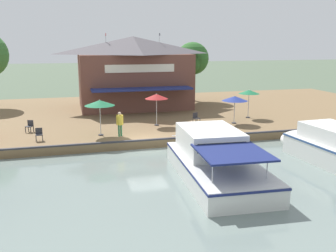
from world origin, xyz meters
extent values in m
plane|color=#4C5B47|center=(0.00, 0.00, 0.00)|extent=(220.00, 220.00, 0.00)
cube|color=brown|center=(-11.00, 0.00, 0.30)|extent=(22.00, 56.00, 0.60)
cube|color=#2D2D33|center=(-0.10, 0.00, 0.65)|extent=(0.20, 50.40, 0.10)
cube|color=brown|center=(-13.50, 1.50, 3.22)|extent=(7.03, 10.48, 5.23)
pyramid|color=#4C474C|center=(-13.50, 1.50, 6.67)|extent=(7.38, 11.00, 1.67)
cube|color=navy|center=(-9.09, 1.50, 2.90)|extent=(1.80, 8.90, 0.16)
cube|color=silver|center=(-9.95, 1.50, 4.65)|extent=(0.08, 6.29, 0.70)
cylinder|color=silver|center=(-13.50, 4.12, 6.83)|extent=(0.06, 0.06, 2.00)
cube|color=#4C4C56|center=(-13.32, 4.12, 7.68)|extent=(0.36, 0.03, 0.24)
cylinder|color=silver|center=(-13.50, -1.11, 6.81)|extent=(0.06, 0.06, 1.96)
cube|color=#B23338|center=(-13.32, -1.11, 7.64)|extent=(0.36, 0.03, 0.24)
cylinder|color=#B7B7B7|center=(-2.37, -2.78, 1.77)|extent=(0.06, 0.06, 2.34)
cylinder|color=#2D2D33|center=(-2.37, -2.78, 0.63)|extent=(0.36, 0.36, 0.06)
cone|color=#19663D|center=(-2.37, -2.78, 2.88)|extent=(2.06, 2.06, 0.37)
cone|color=silver|center=(-2.37, -2.78, 2.90)|extent=(1.27, 1.27, 0.30)
sphere|color=silver|center=(-2.37, -2.78, 3.07)|extent=(0.08, 0.08, 0.08)
cylinder|color=#B7B7B7|center=(-3.61, 7.85, 1.63)|extent=(0.06, 0.06, 2.06)
cylinder|color=#2D2D33|center=(-3.61, 7.85, 0.63)|extent=(0.36, 0.36, 0.06)
cone|color=navy|center=(-3.61, 7.85, 2.61)|extent=(2.03, 2.03, 0.38)
cone|color=yellow|center=(-3.61, 7.85, 2.63)|extent=(1.26, 1.26, 0.30)
sphere|color=yellow|center=(-3.61, 7.85, 2.80)|extent=(0.08, 0.08, 0.08)
cylinder|color=#B7B7B7|center=(-4.49, 1.71, 1.77)|extent=(0.06, 0.06, 2.33)
cylinder|color=#2D2D33|center=(-4.49, 1.71, 0.63)|extent=(0.36, 0.36, 0.06)
cone|color=maroon|center=(-4.49, 1.71, 2.88)|extent=(1.77, 1.77, 0.37)
cone|color=white|center=(-4.49, 1.71, 2.90)|extent=(1.10, 1.10, 0.29)
sphere|color=white|center=(-4.49, 1.71, 3.06)|extent=(0.08, 0.08, 0.08)
cylinder|color=#B7B7B7|center=(-5.43, 9.99, 1.74)|extent=(0.06, 0.06, 2.28)
cylinder|color=#2D2D33|center=(-5.43, 9.99, 0.63)|extent=(0.36, 0.36, 0.06)
cone|color=#19663D|center=(-5.43, 9.99, 2.83)|extent=(1.76, 1.76, 0.32)
cone|color=silver|center=(-5.43, 9.99, 2.85)|extent=(1.09, 1.09, 0.26)
sphere|color=silver|center=(-5.43, 9.99, 2.99)|extent=(0.08, 0.08, 0.08)
cube|color=#2D2D33|center=(-1.63, -6.61, 0.81)|extent=(0.04, 0.04, 0.42)
cube|color=#2D2D33|center=(-1.60, -7.01, 0.81)|extent=(0.04, 0.04, 0.42)
cube|color=#2D2D33|center=(-2.03, -6.63, 0.81)|extent=(0.04, 0.04, 0.42)
cube|color=#2D2D33|center=(-2.00, -7.03, 0.81)|extent=(0.04, 0.04, 0.42)
cube|color=#2D2D33|center=(-1.81, -6.82, 1.03)|extent=(0.47, 0.47, 0.05)
cube|color=#2D2D33|center=(-2.01, -6.83, 1.25)|extent=(0.07, 0.44, 0.40)
cube|color=#2D2D33|center=(-4.20, 5.19, 0.81)|extent=(0.05, 0.05, 0.42)
cube|color=#2D2D33|center=(-4.10, 4.80, 0.81)|extent=(0.05, 0.05, 0.42)
cube|color=#2D2D33|center=(-4.59, 5.08, 0.81)|extent=(0.05, 0.05, 0.42)
cube|color=#2D2D33|center=(-4.48, 4.69, 0.81)|extent=(0.05, 0.05, 0.42)
cube|color=#2D2D33|center=(-4.34, 4.94, 1.03)|extent=(0.54, 0.54, 0.05)
cube|color=#2D2D33|center=(-4.53, 4.89, 1.25)|extent=(0.15, 0.43, 0.40)
cube|color=#2D2D33|center=(-4.33, -7.57, 0.81)|extent=(0.05, 0.05, 0.42)
cube|color=#2D2D33|center=(-4.50, -7.93, 0.81)|extent=(0.05, 0.05, 0.42)
cube|color=#2D2D33|center=(-4.70, -7.40, 0.81)|extent=(0.05, 0.05, 0.42)
cube|color=#2D2D33|center=(-4.86, -7.77, 0.81)|extent=(0.05, 0.05, 0.42)
cube|color=#2D2D33|center=(-4.60, -7.67, 1.03)|extent=(0.58, 0.58, 0.05)
cube|color=#2D2D33|center=(-4.78, -7.59, 1.25)|extent=(0.22, 0.42, 0.40)
cylinder|color=#337547|center=(-1.76, -1.44, 1.01)|extent=(0.13, 0.13, 0.83)
cylinder|color=#337547|center=(-1.71, -1.60, 1.01)|extent=(0.13, 0.13, 0.83)
cylinder|color=gold|center=(-1.74, -1.52, 1.76)|extent=(0.48, 0.48, 0.66)
sphere|color=#DBB28E|center=(-1.74, -1.52, 2.20)|extent=(0.22, 0.22, 0.22)
cube|color=silver|center=(6.46, 2.34, 0.58)|extent=(8.23, 4.02, 1.00)
ellipsoid|color=silver|center=(2.45, 2.56, 0.58)|extent=(3.02, 3.55, 1.00)
cube|color=navy|center=(6.46, 2.34, 1.00)|extent=(8.32, 4.07, 0.10)
cube|color=white|center=(5.04, 2.42, 1.76)|extent=(4.07, 3.08, 1.35)
cube|color=black|center=(6.98, 2.31, 1.92)|extent=(0.20, 2.50, 0.47)
cube|color=navy|center=(8.35, 2.23, 2.08)|extent=(3.44, 3.22, 0.09)
cylinder|color=silver|center=(9.40, 3.42, 1.58)|extent=(0.05, 0.05, 1.00)
cylinder|color=silver|center=(9.26, 0.92, 1.58)|extent=(0.05, 0.05, 1.00)
cylinder|color=silver|center=(2.11, 2.58, 1.38)|extent=(0.20, 2.86, 0.04)
ellipsoid|color=white|center=(2.73, 9.85, 0.70)|extent=(2.94, 3.10, 1.23)
cube|color=white|center=(5.25, 10.01, 1.76)|extent=(3.47, 2.67, 0.91)
cylinder|color=brown|center=(-15.98, 8.45, 2.25)|extent=(0.44, 0.44, 3.29)
sphere|color=#2D6028|center=(-15.98, 8.45, 5.21)|extent=(3.52, 3.52, 3.52)
sphere|color=#2D6028|center=(-15.28, 7.92, 4.86)|extent=(2.47, 2.47, 2.47)
camera|label=1|loc=(23.28, -4.75, 6.94)|focal=40.00mm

